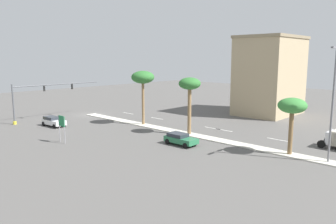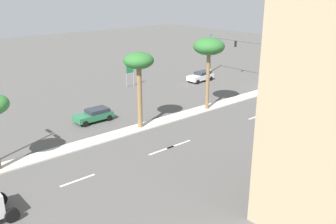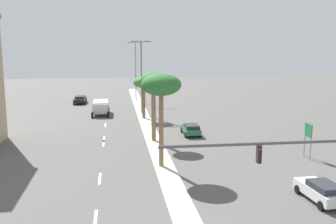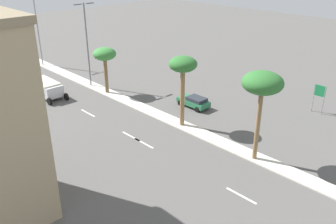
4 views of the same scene
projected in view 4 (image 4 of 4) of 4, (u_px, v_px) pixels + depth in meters
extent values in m
plane|color=#565451|center=(146.00, 109.00, 43.04)|extent=(160.00, 160.00, 0.00)
cube|color=beige|center=(105.00, 91.00, 48.54)|extent=(1.80, 75.53, 0.12)
cube|color=silver|center=(241.00, 196.00, 27.79)|extent=(0.20, 2.80, 0.01)
cube|color=silver|center=(144.00, 143.00, 35.42)|extent=(0.20, 2.80, 0.01)
cube|color=silver|center=(131.00, 136.00, 36.74)|extent=(0.20, 2.80, 0.01)
cube|color=silver|center=(88.00, 113.00, 42.06)|extent=(0.20, 2.80, 0.01)
cube|color=silver|center=(38.00, 86.00, 50.51)|extent=(0.20, 2.80, 0.01)
cube|color=silver|center=(35.00, 84.00, 51.19)|extent=(0.20, 2.80, 0.01)
cylinder|color=gray|center=(323.00, 101.00, 41.18)|extent=(0.10, 0.10, 3.35)
cylinder|color=gray|center=(313.00, 98.00, 41.97)|extent=(0.10, 0.10, 3.35)
cube|color=#19723F|center=(320.00, 91.00, 41.16)|extent=(0.08, 1.33, 1.29)
cylinder|color=olive|center=(258.00, 125.00, 31.33)|extent=(0.40, 0.40, 6.61)
ellipsoid|color=#2D6B2D|center=(263.00, 83.00, 29.74)|extent=(3.50, 3.50, 1.92)
cylinder|color=olive|center=(182.00, 98.00, 37.76)|extent=(0.49, 0.49, 6.26)
ellipsoid|color=#2D6B2D|center=(183.00, 64.00, 36.27)|extent=(2.93, 2.93, 1.61)
cylinder|color=brown|center=(106.00, 75.00, 47.11)|extent=(0.46, 0.46, 4.69)
ellipsoid|color=#387F38|center=(105.00, 54.00, 45.94)|extent=(2.97, 2.97, 1.63)
cylinder|color=slate|center=(87.00, 46.00, 48.32)|extent=(0.20, 0.20, 11.20)
cube|color=slate|center=(77.00, 4.00, 45.53)|extent=(1.10, 0.24, 0.16)
cube|color=slate|center=(90.00, 3.00, 46.67)|extent=(1.10, 0.24, 0.16)
cylinder|color=gray|center=(38.00, 31.00, 57.73)|extent=(0.20, 0.20, 11.15)
cube|color=#287047|center=(193.00, 102.00, 43.56)|extent=(1.81, 4.07, 0.61)
cube|color=#262B33|center=(197.00, 99.00, 43.02)|extent=(1.62, 2.24, 0.42)
cylinder|color=black|center=(180.00, 103.00, 44.09)|extent=(0.22, 0.64, 0.64)
cylinder|color=black|center=(190.00, 99.00, 45.16)|extent=(0.22, 0.64, 0.64)
cylinder|color=black|center=(197.00, 110.00, 42.21)|extent=(0.22, 0.64, 0.64)
cylinder|color=black|center=(207.00, 106.00, 43.28)|extent=(0.22, 0.64, 0.64)
cube|color=silver|center=(52.00, 91.00, 45.55)|extent=(2.29, 2.30, 1.45)
cube|color=beige|center=(45.00, 87.00, 46.70)|extent=(2.29, 4.88, 1.60)
cylinder|color=black|center=(66.00, 97.00, 45.60)|extent=(0.28, 0.90, 0.90)
cylinder|color=black|center=(49.00, 102.00, 44.14)|extent=(0.28, 0.90, 0.90)
cylinder|color=black|center=(48.00, 87.00, 48.79)|extent=(0.28, 0.90, 0.90)
cylinder|color=black|center=(32.00, 91.00, 47.33)|extent=(0.28, 0.90, 0.90)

